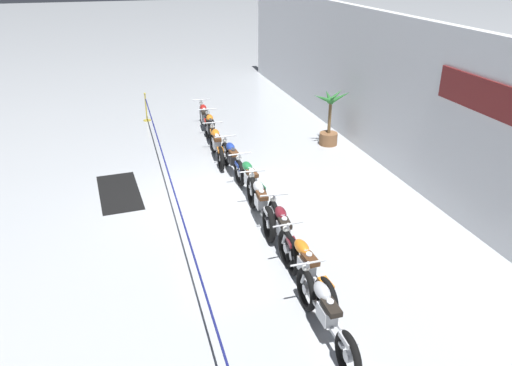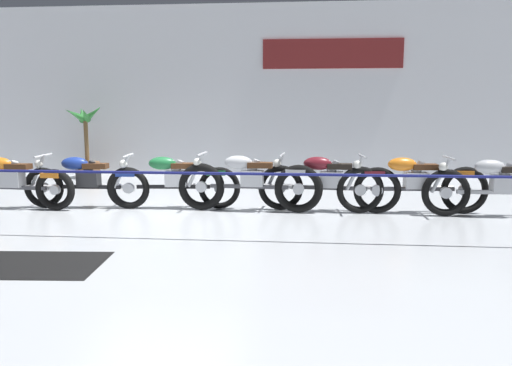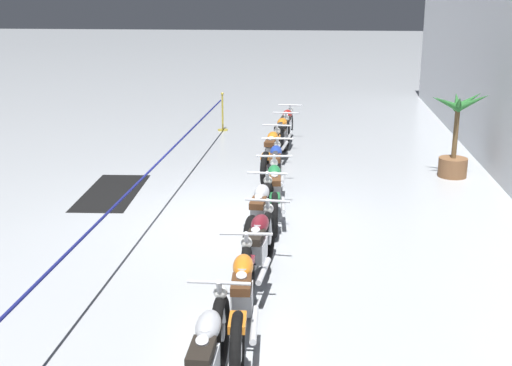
{
  "view_description": "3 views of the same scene",
  "coord_description": "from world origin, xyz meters",
  "views": [
    {
      "loc": [
        11.01,
        -2.2,
        5.63
      ],
      "look_at": [
        0.78,
        0.7,
        0.72
      ],
      "focal_mm": 35.0,
      "sensor_mm": 36.0,
      "label": 1
    },
    {
      "loc": [
        2.23,
        -7.44,
        1.71
      ],
      "look_at": [
        1.44,
        0.99,
        0.42
      ],
      "focal_mm": 35.0,
      "sensor_mm": 36.0,
      "label": 2
    },
    {
      "loc": [
        10.11,
        1.5,
        3.6
      ],
      "look_at": [
        -0.6,
        0.37,
        0.43
      ],
      "focal_mm": 45.0,
      "sensor_mm": 36.0,
      "label": 3
    }
  ],
  "objects": [
    {
      "name": "ground_plane",
      "position": [
        0.0,
        0.0,
        0.0
      ],
      "size": [
        120.0,
        120.0,
        0.0
      ],
      "primitive_type": "plane",
      "color": "#B2B7BC"
    },
    {
      "name": "motorcycle_green_4",
      "position": [
        0.05,
        0.74,
        0.47
      ],
      "size": [
        2.27,
        0.62,
        0.93
      ],
      "color": "black",
      "rests_on": "ground"
    },
    {
      "name": "motorcycle_silver_8",
      "position": [
        5.3,
        0.55,
        0.48
      ],
      "size": [
        2.39,
        0.62,
        0.96
      ],
      "color": "black",
      "rests_on": "ground"
    },
    {
      "name": "potted_palm_left_of_row",
      "position": [
        -2.98,
        4.19,
        0.76
      ],
      "size": [
        1.0,
        1.11,
        1.82
      ],
      "color": "brown",
      "rests_on": "ground"
    },
    {
      "name": "motorcycle_orange_7",
      "position": [
        4.0,
        0.71,
        0.49
      ],
      "size": [
        2.45,
        0.62,
        0.96
      ],
      "color": "black",
      "rests_on": "ground"
    },
    {
      "name": "back_wall",
      "position": [
        0.01,
        5.12,
        2.1
      ],
      "size": [
        28.0,
        0.29,
        4.2
      ],
      "color": "white",
      "rests_on": "ground"
    },
    {
      "name": "motorcycle_blue_3",
      "position": [
        -1.44,
        0.65,
        0.46
      ],
      "size": [
        2.19,
        0.62,
        0.93
      ],
      "color": "black",
      "rests_on": "ground"
    },
    {
      "name": "motorcycle_orange_2",
      "position": [
        -2.7,
        0.47,
        0.45
      ],
      "size": [
        2.34,
        0.62,
        0.93
      ],
      "color": "black",
      "rests_on": "ground"
    },
    {
      "name": "stanchion_far_left",
      "position": [
        -1.59,
        -1.25,
        0.77
      ],
      "size": [
        14.0,
        0.28,
        1.05
      ],
      "color": "gold",
      "rests_on": "ground"
    },
    {
      "name": "motorcycle_silver_5",
      "position": [
        1.36,
        0.63,
        0.48
      ],
      "size": [
        2.42,
        0.62,
        0.97
      ],
      "color": "black",
      "rests_on": "ground"
    },
    {
      "name": "motorcycle_maroon_6",
      "position": [
        2.65,
        0.73,
        0.48
      ],
      "size": [
        2.33,
        0.62,
        0.96
      ],
      "color": "black",
      "rests_on": "ground"
    }
  ]
}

